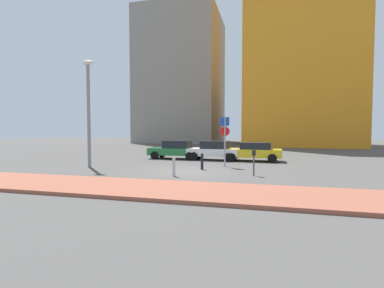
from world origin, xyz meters
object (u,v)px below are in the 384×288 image
object	(u,v)px
street_lamp	(88,104)
parked_car_white	(214,150)
parking_sign_post	(225,135)
parking_meter	(254,159)
parked_car_green	(176,149)
parked_car_yellow	(253,151)
traffic_bollard_near	(174,167)
traffic_bollard_mid	(202,162)

from	to	relation	value
street_lamp	parked_car_white	bearing A→B (deg)	41.96
parking_sign_post	parking_meter	bearing A→B (deg)	-58.73
parked_car_white	parking_meter	world-z (taller)	parked_car_white
parking_sign_post	parked_car_green	bearing A→B (deg)	139.33
parked_car_yellow	parked_car_white	bearing A→B (deg)	-179.37
traffic_bollard_near	street_lamp	bearing A→B (deg)	162.13
parking_sign_post	traffic_bollard_near	size ratio (longest dim) A/B	3.43
parking_sign_post	parking_meter	world-z (taller)	parking_sign_post
parking_meter	street_lamp	bearing A→B (deg)	175.66
parked_car_white	parking_meter	xyz separation A→B (m)	(3.30, -6.91, 0.08)
parking_meter	traffic_bollard_mid	bearing A→B (deg)	154.56
parked_car_white	parked_car_yellow	xyz separation A→B (m)	(3.00, 0.03, -0.02)
traffic_bollard_near	traffic_bollard_mid	xyz separation A→B (m)	(0.86, 2.69, 0.02)
parking_meter	parked_car_white	bearing A→B (deg)	115.53
parked_car_white	street_lamp	bearing A→B (deg)	-138.04
parking_meter	street_lamp	size ratio (longest dim) A/B	0.20
parked_car_yellow	traffic_bollard_near	world-z (taller)	parked_car_yellow
parked_car_white	traffic_bollard_near	xyz separation A→B (m)	(-0.59, -8.16, -0.31)
parked_car_green	traffic_bollard_near	distance (m)	8.71
street_lamp	traffic_bollard_near	xyz separation A→B (m)	(6.24, -2.01, -3.47)
parking_meter	street_lamp	xyz separation A→B (m)	(-10.14, 0.77, 3.08)
parked_car_yellow	traffic_bollard_mid	xyz separation A→B (m)	(-2.73, -5.50, -0.27)
parking_meter	traffic_bollard_mid	size ratio (longest dim) A/B	1.37
parked_car_green	traffic_bollard_near	world-z (taller)	parked_car_green
parking_meter	traffic_bollard_near	xyz separation A→B (m)	(-3.89, -1.24, -0.39)
parked_car_yellow	street_lamp	size ratio (longest dim) A/B	0.64
parked_car_yellow	parking_meter	size ratio (longest dim) A/B	3.25
traffic_bollard_near	parking_meter	bearing A→B (deg)	17.73
parked_car_white	traffic_bollard_near	size ratio (longest dim) A/B	4.34
parked_car_green	street_lamp	xyz separation A→B (m)	(-3.67, -6.31, 3.17)
parking_sign_post	traffic_bollard_mid	size ratio (longest dim) A/B	3.31
parking_sign_post	traffic_bollard_near	distance (m)	5.08
parked_car_green	traffic_bollard_near	size ratio (longest dim) A/B	4.59
parked_car_yellow	street_lamp	world-z (taller)	street_lamp
street_lamp	parked_car_green	bearing A→B (deg)	59.81
parking_meter	traffic_bollard_near	size ratio (longest dim) A/B	1.41
parked_car_white	parking_meter	distance (m)	7.66
parking_meter	parked_car_yellow	bearing A→B (deg)	92.46
parked_car_yellow	parking_sign_post	xyz separation A→B (m)	(-1.63, -3.77, 1.26)
parking_sign_post	street_lamp	distance (m)	8.77
parked_car_green	traffic_bollard_mid	world-z (taller)	parked_car_green
parked_car_green	parking_sign_post	world-z (taller)	parking_sign_post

